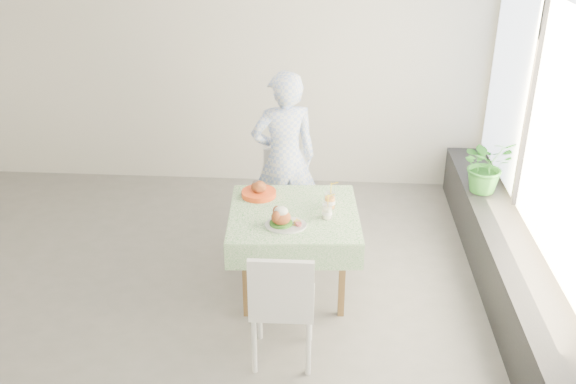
# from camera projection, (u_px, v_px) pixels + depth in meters

# --- Properties ---
(floor) EXTENTS (6.00, 6.00, 0.00)m
(floor) POSITION_uv_depth(u_px,v_px,m) (172.00, 300.00, 5.39)
(floor) COLOR #5F5D5A
(floor) RESTS_ON ground
(wall_back) EXTENTS (6.00, 0.02, 2.80)m
(wall_back) POSITION_uv_depth(u_px,v_px,m) (215.00, 62.00, 7.04)
(wall_back) COLOR silver
(wall_back) RESTS_ON ground
(wall_right) EXTENTS (0.02, 5.00, 2.80)m
(wall_right) POSITION_uv_depth(u_px,v_px,m) (569.00, 155.00, 4.60)
(wall_right) COLOR silver
(wall_right) RESTS_ON ground
(window_pane) EXTENTS (0.01, 4.80, 2.18)m
(window_pane) POSITION_uv_depth(u_px,v_px,m) (571.00, 122.00, 4.49)
(window_pane) COLOR #D1E0F9
(window_pane) RESTS_ON ground
(window_ledge) EXTENTS (0.40, 4.80, 0.50)m
(window_ledge) POSITION_uv_depth(u_px,v_px,m) (516.00, 288.00, 5.11)
(window_ledge) COLOR black
(window_ledge) RESTS_ON ground
(cafe_table) EXTENTS (1.11, 1.11, 0.74)m
(cafe_table) POSITION_uv_depth(u_px,v_px,m) (294.00, 242.00, 5.35)
(cafe_table) COLOR brown
(cafe_table) RESTS_ON ground
(chair_far) EXTENTS (0.48, 0.48, 0.92)m
(chair_far) POSITION_uv_depth(u_px,v_px,m) (287.00, 217.00, 6.13)
(chair_far) COLOR white
(chair_far) RESTS_ON ground
(chair_near) EXTENTS (0.45, 0.45, 0.94)m
(chair_near) POSITION_uv_depth(u_px,v_px,m) (283.00, 325.00, 4.62)
(chair_near) COLOR white
(chair_near) RESTS_ON ground
(diner) EXTENTS (0.71, 0.57, 1.69)m
(diner) POSITION_uv_depth(u_px,v_px,m) (284.00, 159.00, 5.97)
(diner) COLOR #93ADEC
(diner) RESTS_ON ground
(main_dish) EXTENTS (0.33, 0.33, 0.17)m
(main_dish) POSITION_uv_depth(u_px,v_px,m) (283.00, 220.00, 4.98)
(main_dish) COLOR white
(main_dish) RESTS_ON cafe_table
(juice_cup_orange) EXTENTS (0.10, 0.10, 0.27)m
(juice_cup_orange) POSITION_uv_depth(u_px,v_px,m) (330.00, 201.00, 5.27)
(juice_cup_orange) COLOR white
(juice_cup_orange) RESTS_ON cafe_table
(juice_cup_lemonade) EXTENTS (0.09, 0.09, 0.25)m
(juice_cup_lemonade) POSITION_uv_depth(u_px,v_px,m) (327.00, 212.00, 5.11)
(juice_cup_lemonade) COLOR white
(juice_cup_lemonade) RESTS_ON cafe_table
(second_dish) EXTENTS (0.30, 0.30, 0.14)m
(second_dish) POSITION_uv_depth(u_px,v_px,m) (259.00, 192.00, 5.48)
(second_dish) COLOR red
(second_dish) RESTS_ON cafe_table
(potted_plant) EXTENTS (0.58, 0.53, 0.54)m
(potted_plant) POSITION_uv_depth(u_px,v_px,m) (487.00, 165.00, 6.04)
(potted_plant) COLOR #34812B
(potted_plant) RESTS_ON window_ledge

